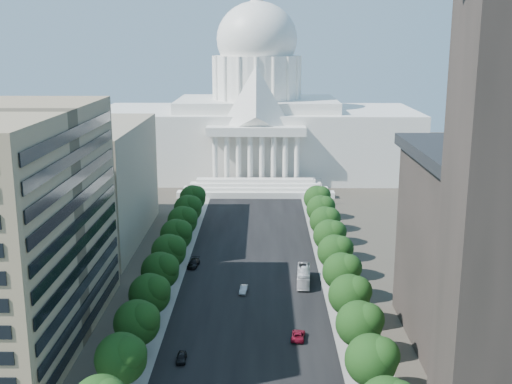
{
  "coord_description": "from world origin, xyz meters",
  "views": [
    {
      "loc": [
        2.45,
        -59.96,
        50.92
      ],
      "look_at": [
        0.86,
        80.45,
        17.45
      ],
      "focal_mm": 45.0,
      "sensor_mm": 36.0,
      "label": 1
    }
  ],
  "objects_px": {
    "car_dark_b": "(194,263)",
    "city_bus": "(304,276)",
    "car_dark_a": "(181,357)",
    "car_silver": "(244,289)",
    "car_red": "(298,335)"
  },
  "relations": [
    {
      "from": "car_red",
      "to": "city_bus",
      "type": "relative_size",
      "value": 0.44
    },
    {
      "from": "car_dark_a",
      "to": "car_dark_b",
      "type": "xyz_separation_m",
      "value": [
        -2.75,
        44.48,
        0.13
      ]
    },
    {
      "from": "car_silver",
      "to": "car_dark_b",
      "type": "relative_size",
      "value": 0.76
    },
    {
      "from": "car_silver",
      "to": "car_dark_b",
      "type": "distance_m",
      "value": 19.5
    },
    {
      "from": "car_silver",
      "to": "city_bus",
      "type": "bearing_deg",
      "value": 30.38
    },
    {
      "from": "city_bus",
      "to": "car_dark_a",
      "type": "bearing_deg",
      "value": -118.09
    },
    {
      "from": "car_silver",
      "to": "car_dark_b",
      "type": "xyz_separation_m",
      "value": [
        -12.0,
        15.38,
        0.1
      ]
    },
    {
      "from": "car_dark_b",
      "to": "city_bus",
      "type": "relative_size",
      "value": 0.48
    },
    {
      "from": "car_red",
      "to": "city_bus",
      "type": "bearing_deg",
      "value": -87.75
    },
    {
      "from": "car_dark_a",
      "to": "city_bus",
      "type": "bearing_deg",
      "value": 56.53
    },
    {
      "from": "car_dark_b",
      "to": "city_bus",
      "type": "distance_m",
      "value": 26.6
    },
    {
      "from": "car_silver",
      "to": "car_red",
      "type": "xyz_separation_m",
      "value": [
        10.13,
        -20.96,
        -0.0
      ]
    },
    {
      "from": "city_bus",
      "to": "car_dark_b",
      "type": "bearing_deg",
      "value": 162.48
    },
    {
      "from": "car_dark_a",
      "to": "city_bus",
      "type": "xyz_separation_m",
      "value": [
        21.94,
        34.61,
        0.91
      ]
    },
    {
      "from": "car_silver",
      "to": "car_red",
      "type": "distance_m",
      "value": 23.28
    }
  ]
}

